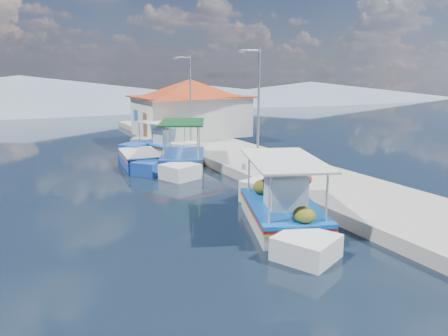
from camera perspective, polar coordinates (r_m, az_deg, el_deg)
name	(u,v)px	position (r m, az deg, el deg)	size (l,w,h in m)	color
ground	(189,199)	(18.19, -4.71, -4.16)	(160.00, 160.00, 0.00)	black
quay	(242,158)	(25.88, 2.43, 1.43)	(5.00, 44.00, 0.50)	#A09D95
bollards	(216,156)	(24.21, -1.05, 1.63)	(0.20, 17.20, 0.30)	#A5A8AD
main_caique	(281,210)	(15.10, 7.66, -5.70)	(4.11, 7.51, 2.64)	silver
caique_green_canopy	(182,160)	(24.33, -5.71, 1.12)	(4.39, 7.13, 2.93)	silver
caique_blue_hull	(140,160)	(25.16, -11.29, 1.06)	(2.42, 6.79, 1.21)	#1C4AAB
caique_far	(162,147)	(29.00, -8.37, 2.86)	(3.27, 6.39, 2.35)	silver
harbor_building	(190,106)	(33.76, -4.58, 8.29)	(10.49, 10.49, 4.40)	silver
lamp_post_near	(257,103)	(21.29, 4.48, 8.81)	(1.21, 0.14, 6.00)	#A5A8AD
lamp_post_far	(189,95)	(29.36, -4.73, 9.78)	(1.21, 0.14, 6.00)	#A5A8AD
mountain_ridge	(98,95)	(73.43, -16.62, 9.44)	(171.40, 96.00, 5.50)	slate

